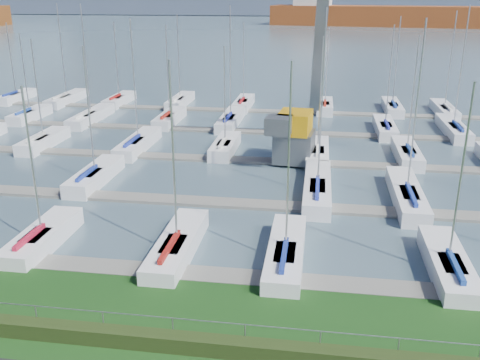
# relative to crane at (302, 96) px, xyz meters

# --- Properties ---
(water) EXTENTS (800.00, 540.00, 0.20)m
(water) POSITION_rel_crane_xyz_m (-3.02, 232.65, -5.73)
(water) COLOR #485D69
(hedge) EXTENTS (80.00, 0.70, 0.70)m
(hedge) POSITION_rel_crane_xyz_m (-3.02, -27.75, -4.98)
(hedge) COLOR #253413
(hedge) RESTS_ON grass
(fence) EXTENTS (80.00, 0.04, 0.04)m
(fence) POSITION_rel_crane_xyz_m (-3.02, -27.35, -4.13)
(fence) COLOR gray
(fence) RESTS_ON grass
(foothill) EXTENTS (900.00, 80.00, 12.00)m
(foothill) POSITION_rel_crane_xyz_m (-3.02, 302.65, 0.67)
(foothill) COLOR #475369
(foothill) RESTS_ON water
(docks) EXTENTS (90.00, 41.60, 0.25)m
(docks) POSITION_rel_crane_xyz_m (-3.02, -1.35, -5.55)
(docks) COLOR slate
(docks) RESTS_ON water
(crane) EXTENTS (4.98, 13.33, 22.35)m
(crane) POSITION_rel_crane_xyz_m (0.00, 0.00, 0.00)
(crane) COLOR slate
(crane) RESTS_ON water
(cargo_ship_mid) EXTENTS (109.72, 34.15, 21.50)m
(cargo_ship_mid) POSITION_rel_crane_xyz_m (29.85, 186.61, -1.86)
(cargo_ship_mid) COLOR brown
(cargo_ship_mid) RESTS_ON water
(sailboat_fleet) EXTENTS (75.90, 49.32, 13.73)m
(sailboat_fleet) POSITION_rel_crane_xyz_m (-5.76, 0.90, 0.10)
(sailboat_fleet) COLOR navy
(sailboat_fleet) RESTS_ON water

